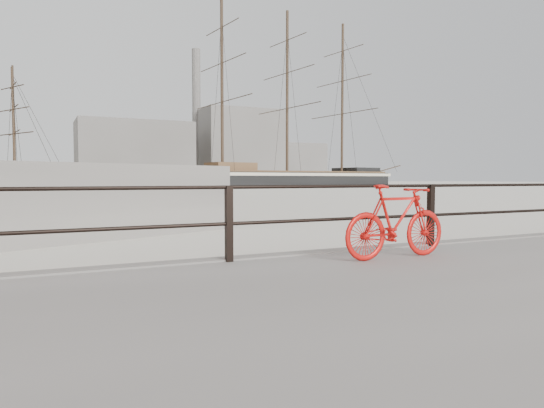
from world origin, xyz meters
name	(u,v)px	position (x,y,z in m)	size (l,w,h in m)	color
ground	(423,265)	(0.00, 0.00, 0.00)	(400.00, 400.00, 0.00)	white
guardrail	(431,215)	(0.00, -0.15, 0.85)	(28.00, 0.10, 1.00)	black
bicycle	(396,222)	(-1.35, -0.91, 0.86)	(1.68, 0.25, 1.01)	red
barque_black	(287,186)	(41.20, 83.75, 0.00)	(66.97, 21.92, 37.41)	black
industrial_west	(134,153)	(20.00, 140.00, 9.00)	(32.00, 18.00, 18.00)	gray
industrial_mid	(239,147)	(55.00, 145.00, 12.00)	(26.00, 20.00, 24.00)	gray
industrial_east	(292,163)	(78.00, 150.00, 7.00)	(20.00, 16.00, 14.00)	gray
smokestack	(197,116)	(42.00, 150.00, 22.00)	(2.80, 2.80, 44.00)	gray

